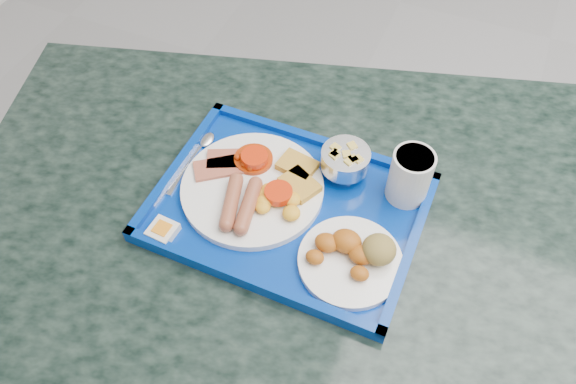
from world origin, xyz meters
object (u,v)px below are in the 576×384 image
at_px(bread_plate, 354,256).
at_px(fruit_bowl, 345,160).
at_px(tray, 288,208).
at_px(main_plate, 256,187).
at_px(juice_cup, 410,175).
at_px(table, 287,263).

xyz_separation_m(bread_plate, fruit_bowl, (-0.07, 0.16, 0.02)).
height_order(tray, bread_plate, bread_plate).
height_order(main_plate, juice_cup, juice_cup).
bearing_deg(tray, main_plate, 173.27).
distance_m(tray, juice_cup, 0.21).
xyz_separation_m(table, main_plate, (-0.06, 0.01, 0.21)).
xyz_separation_m(table, bread_plate, (0.14, -0.06, 0.22)).
height_order(bread_plate, juice_cup, juice_cup).
relative_size(table, bread_plate, 8.00).
bearing_deg(tray, bread_plate, -23.06).
height_order(fruit_bowl, juice_cup, juice_cup).
bearing_deg(table, fruit_bowl, 56.20).
distance_m(tray, main_plate, 0.07).
distance_m(tray, fruit_bowl, 0.13).
height_order(tray, fruit_bowl, fruit_bowl).
relative_size(main_plate, bread_plate, 1.49).
bearing_deg(fruit_bowl, bread_plate, -65.54).
distance_m(bread_plate, fruit_bowl, 0.18).
height_order(main_plate, bread_plate, bread_plate).
relative_size(fruit_bowl, juice_cup, 0.86).
distance_m(fruit_bowl, juice_cup, 0.11).
relative_size(table, fruit_bowl, 15.61).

